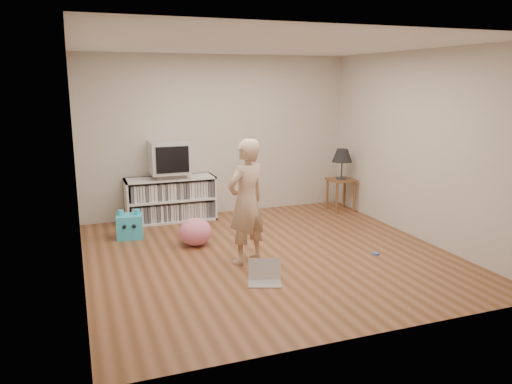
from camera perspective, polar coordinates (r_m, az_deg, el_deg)
The scene contains 13 objects.
ground at distance 6.47m, azimuth 1.41°, elevation -7.14°, with size 4.50×4.50×0.00m, color brown.
walls at distance 6.15m, azimuth 1.47°, elevation 4.33°, with size 4.52×4.52×2.60m.
ceiling at distance 6.10m, azimuth 1.54°, elevation 16.49°, with size 4.50×4.50×0.01m, color white.
media_unit at distance 8.03m, azimuth -9.72°, elevation -0.79°, with size 1.40×0.45×0.70m.
dvd_deck at distance 7.94m, azimuth -9.81°, elevation 1.89°, with size 0.45×0.35×0.07m, color gray.
crt_tv at distance 7.89m, azimuth -9.88°, elevation 3.92°, with size 0.60×0.53×0.50m.
side_table at distance 8.63m, azimuth 9.69°, elevation 0.60°, with size 0.42×0.42×0.55m.
table_lamp at distance 8.54m, azimuth 9.82°, elevation 4.05°, with size 0.34×0.34×0.52m.
person at distance 5.99m, azimuth -1.11°, elevation -1.14°, with size 0.56×0.37×1.53m, color #CCAA8B.
laptop at distance 5.61m, azimuth 0.99°, elevation -9.60°, with size 0.44×0.40×0.25m.
playing_cards at distance 6.65m, azimuth 13.50°, elevation -6.86°, with size 0.07×0.09×0.02m, color #4766BF.
plush_blue at distance 7.30m, azimuth -14.24°, elevation -3.78°, with size 0.39×0.35×0.41m.
plush_pink at distance 6.81m, azimuth -6.94°, elevation -4.54°, with size 0.44×0.44×0.37m, color pink.
Camera 1 is at (-2.25, -5.66, 2.19)m, focal length 35.00 mm.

